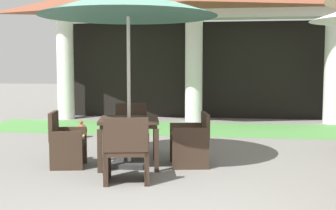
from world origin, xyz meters
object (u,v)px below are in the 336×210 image
at_px(patio_umbrella_mid_right, 128,4).
at_px(patio_chair_mid_right_west, 66,142).
at_px(patio_chair_mid_right_south, 127,151).
at_px(patio_chair_mid_right_east, 191,140).
at_px(terracotta_urn, 81,130).
at_px(patio_table_mid_right, 129,125).
at_px(patio_chair_mid_right_north, 131,130).

distance_m(patio_umbrella_mid_right, patio_chair_mid_right_west, 2.35).
bearing_deg(patio_chair_mid_right_south, patio_chair_mid_right_east, 45.12).
relative_size(patio_umbrella_mid_right, terracotta_urn, 7.48).
bearing_deg(patio_table_mid_right, patio_umbrella_mid_right, 135.00).
distance_m(patio_chair_mid_right_west, terracotta_urn, 2.84).
relative_size(patio_table_mid_right, terracotta_urn, 2.83).
height_order(patio_chair_mid_right_north, terracotta_urn, patio_chair_mid_right_north).
bearing_deg(patio_chair_mid_right_north, patio_table_mid_right, 90.00).
distance_m(patio_chair_mid_right_west, patio_chair_mid_right_east, 1.96).
xyz_separation_m(patio_chair_mid_right_west, patio_chair_mid_right_east, (1.93, 0.38, 0.02)).
relative_size(patio_chair_mid_right_south, terracotta_urn, 2.42).
bearing_deg(patio_chair_mid_right_east, patio_chair_mid_right_north, 44.95).
bearing_deg(patio_umbrella_mid_right, patio_table_mid_right, -45.00).
bearing_deg(patio_chair_mid_right_west, patio_chair_mid_right_east, 90.00).
bearing_deg(patio_umbrella_mid_right, terracotta_urn, 123.18).
distance_m(patio_chair_mid_right_east, terracotta_urn, 3.54).
xyz_separation_m(patio_chair_mid_right_north, terracotta_urn, (-1.48, 1.59, -0.27)).
xyz_separation_m(patio_chair_mid_right_south, patio_chair_mid_right_north, (-0.38, 1.93, -0.00)).
xyz_separation_m(patio_umbrella_mid_right, patio_chair_mid_right_east, (0.96, 0.19, -2.12)).
height_order(patio_chair_mid_right_north, patio_chair_mid_right_east, patio_chair_mid_right_north).
bearing_deg(patio_chair_mid_right_south, terracotta_urn, 106.70).
height_order(patio_table_mid_right, terracotta_urn, patio_table_mid_right).
height_order(patio_table_mid_right, patio_chair_mid_right_south, patio_chair_mid_right_south).
height_order(patio_chair_mid_right_west, terracotta_urn, patio_chair_mid_right_west).
bearing_deg(terracotta_urn, patio_umbrella_mid_right, -56.82).
bearing_deg(terracotta_urn, patio_chair_mid_right_west, -75.61).
relative_size(patio_chair_mid_right_south, patio_chair_mid_right_west, 1.05).
relative_size(patio_table_mid_right, patio_umbrella_mid_right, 0.38).
height_order(patio_table_mid_right, patio_umbrella_mid_right, patio_umbrella_mid_right).
bearing_deg(patio_chair_mid_right_west, patio_table_mid_right, 90.00).
bearing_deg(patio_chair_mid_right_east, patio_umbrella_mid_right, 90.00).
relative_size(patio_chair_mid_right_east, terracotta_urn, 2.21).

